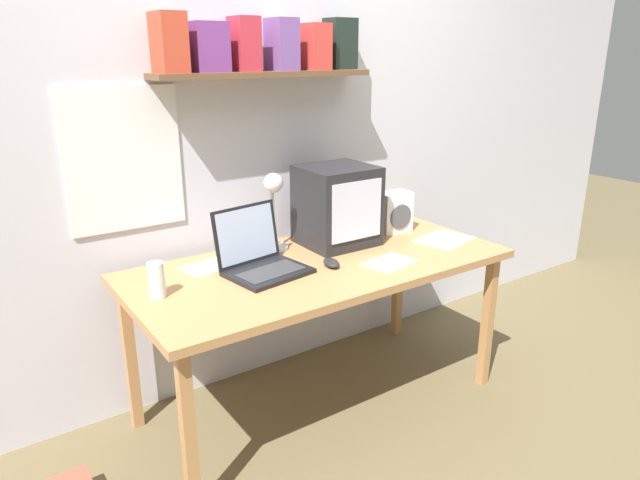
% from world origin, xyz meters
% --- Properties ---
extents(ground_plane, '(12.00, 12.00, 0.00)m').
position_xyz_m(ground_plane, '(0.00, 0.00, 0.00)').
color(ground_plane, brown).
extents(back_wall, '(5.60, 0.24, 2.60)m').
position_xyz_m(back_wall, '(-0.00, 0.47, 1.31)').
color(back_wall, silver).
rests_on(back_wall, ground_plane).
extents(corner_desk, '(1.66, 0.77, 0.71)m').
position_xyz_m(corner_desk, '(0.00, 0.00, 0.66)').
color(corner_desk, '#B8824E').
rests_on(corner_desk, ground_plane).
extents(crt_monitor, '(0.33, 0.31, 0.37)m').
position_xyz_m(crt_monitor, '(0.21, 0.16, 0.90)').
color(crt_monitor, '#232326').
rests_on(crt_monitor, corner_desk).
extents(laptop, '(0.36, 0.33, 0.26)m').
position_xyz_m(laptop, '(-0.27, 0.06, 0.78)').
color(laptop, black).
rests_on(laptop, corner_desk).
extents(desk_lamp, '(0.13, 0.16, 0.37)m').
position_xyz_m(desk_lamp, '(-0.09, 0.23, 0.94)').
color(desk_lamp, silver).
rests_on(desk_lamp, corner_desk).
extents(juice_glass, '(0.06, 0.06, 0.14)m').
position_xyz_m(juice_glass, '(-0.71, 0.03, 0.78)').
color(juice_glass, white).
rests_on(juice_glass, corner_desk).
extents(space_heater, '(0.17, 0.12, 0.20)m').
position_xyz_m(space_heater, '(0.56, 0.15, 0.82)').
color(space_heater, white).
rests_on(space_heater, corner_desk).
extents(computer_mouse, '(0.08, 0.11, 0.03)m').
position_xyz_m(computer_mouse, '(0.01, -0.07, 0.73)').
color(computer_mouse, '#232326').
rests_on(computer_mouse, corner_desk).
extents(open_notebook, '(0.24, 0.18, 0.00)m').
position_xyz_m(open_notebook, '(0.24, -0.19, 0.72)').
color(open_notebook, white).
rests_on(open_notebook, corner_desk).
extents(loose_paper_near_monitor, '(0.30, 0.26, 0.00)m').
position_xyz_m(loose_paper_near_monitor, '(0.67, -0.10, 0.72)').
color(loose_paper_near_monitor, white).
rests_on(loose_paper_near_monitor, corner_desk).
extents(loose_paper_near_laptop, '(0.26, 0.20, 0.00)m').
position_xyz_m(loose_paper_near_laptop, '(-0.41, 0.22, 0.72)').
color(loose_paper_near_laptop, white).
rests_on(loose_paper_near_laptop, corner_desk).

